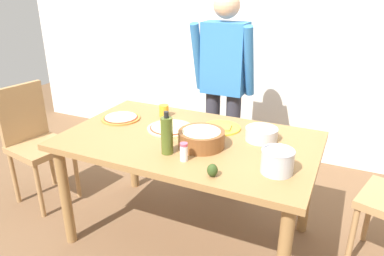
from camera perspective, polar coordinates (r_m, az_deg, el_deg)
ground at (r=2.70m, az=-0.47°, el=-16.51°), size 8.00×8.00×0.00m
wall_back at (r=3.63m, az=10.81°, el=15.85°), size 5.60×0.10×2.60m
dining_table at (r=2.33m, az=-0.52°, el=-3.63°), size 1.60×0.96×0.76m
person_cook at (r=2.91m, az=5.07°, el=7.34°), size 0.49×0.25×1.62m
chair_wooden_left at (r=3.10m, az=-23.71°, el=-1.40°), size 0.46×0.46×0.95m
pizza_raw_on_board at (r=2.43m, az=-3.47°, el=0.02°), size 0.31×0.31×0.02m
pizza_cooked_on_tray at (r=2.65m, az=-11.20°, el=1.58°), size 0.28×0.28×0.02m
plate_with_slice at (r=2.44m, az=4.62°, el=0.05°), size 0.26×0.26×0.02m
popcorn_bowl at (r=2.16m, az=1.50°, el=-1.43°), size 0.28×0.28×0.11m
mixing_bowl_steel at (r=2.29m, az=10.93°, el=-0.95°), size 0.20×0.20×0.08m
olive_oil_bottle at (r=2.06m, az=-3.99°, el=-1.14°), size 0.07×0.07×0.26m
steel_pot at (r=1.92m, az=13.37°, el=-5.08°), size 0.17×0.17×0.13m
cup_orange at (r=2.66m, az=-4.45°, el=2.76°), size 0.07×0.07×0.08m
salt_shaker at (r=1.99m, az=-1.30°, el=-3.80°), size 0.04×0.04×0.11m
avocado at (r=1.85m, az=3.24°, el=-6.68°), size 0.06×0.06×0.07m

